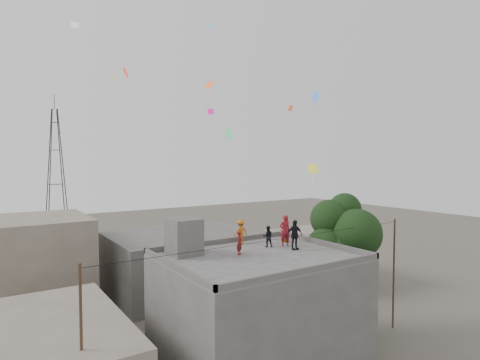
# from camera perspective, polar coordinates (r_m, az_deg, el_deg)

# --- Properties ---
(main_building) EXTENTS (10.00, 8.00, 6.10)m
(main_building) POSITION_cam_1_polar(r_m,az_deg,el_deg) (23.13, 2.59, -18.11)
(main_building) COLOR #4B4846
(main_building) RESTS_ON ground
(parapet) EXTENTS (10.00, 8.00, 0.30)m
(parapet) POSITION_cam_1_polar(r_m,az_deg,el_deg) (22.18, 2.61, -10.37)
(parapet) COLOR #4B4846
(parapet) RESTS_ON main_building
(stair_head_box) EXTENTS (1.60, 1.80, 2.00)m
(stair_head_box) POSITION_cam_1_polar(r_m,az_deg,el_deg) (22.60, -7.98, -7.95)
(stair_head_box) COLOR #4B4846
(stair_head_box) RESTS_ON main_building
(neighbor_north) EXTENTS (12.00, 9.00, 5.00)m
(neighbor_north) POSITION_cam_1_polar(r_m,az_deg,el_deg) (35.84, -8.22, -11.41)
(neighbor_north) COLOR #4B4846
(neighbor_north) RESTS_ON ground
(neighbor_northwest) EXTENTS (9.00, 8.00, 7.00)m
(neighbor_northwest) POSITION_cam_1_polar(r_m,az_deg,el_deg) (34.49, -28.45, -10.59)
(neighbor_northwest) COLOR #6B6155
(neighbor_northwest) RESTS_ON ground
(neighbor_east) EXTENTS (7.00, 8.00, 4.40)m
(neighbor_east) POSITION_cam_1_polar(r_m,az_deg,el_deg) (39.37, 10.73, -10.57)
(neighbor_east) COLOR #6B6155
(neighbor_east) RESTS_ON ground
(tree) EXTENTS (4.90, 4.60, 9.10)m
(tree) POSITION_cam_1_polar(r_m,az_deg,el_deg) (27.49, 14.52, -8.18)
(tree) COLOR black
(tree) RESTS_ON ground
(utility_line) EXTENTS (20.12, 0.62, 7.40)m
(utility_line) POSITION_cam_1_polar(r_m,az_deg,el_deg) (22.21, 5.66, -16.89)
(utility_line) COLOR black
(utility_line) RESTS_ON ground
(transmission_tower) EXTENTS (2.97, 2.97, 20.01)m
(transmission_tower) POSITION_cam_1_polar(r_m,az_deg,el_deg) (58.18, -24.70, 0.40)
(transmission_tower) COLOR black
(transmission_tower) RESTS_ON ground
(person_red_adult) EXTENTS (0.77, 0.59, 1.88)m
(person_red_adult) POSITION_cam_1_polar(r_m,az_deg,el_deg) (24.69, 6.39, -7.15)
(person_red_adult) COLOR maroon
(person_red_adult) RESTS_ON main_building
(person_orange_child) EXTENTS (0.79, 0.58, 1.49)m
(person_orange_child) POSITION_cam_1_polar(r_m,az_deg,el_deg) (25.92, 6.45, -7.10)
(person_orange_child) COLOR #BA5615
(person_orange_child) RESTS_ON main_building
(person_dark_child) EXTENTS (0.76, 0.71, 1.26)m
(person_dark_child) POSITION_cam_1_polar(r_m,az_deg,el_deg) (24.40, 3.96, -8.00)
(person_dark_child) COLOR black
(person_dark_child) RESTS_ON main_building
(person_dark_adult) EXTENTS (1.08, 0.60, 1.75)m
(person_dark_adult) POSITION_cam_1_polar(r_m,az_deg,el_deg) (23.74, 7.76, -7.73)
(person_dark_adult) COLOR black
(person_dark_adult) RESTS_ON main_building
(person_orange_adult) EXTENTS (0.97, 0.56, 1.50)m
(person_orange_adult) POSITION_cam_1_polar(r_m,az_deg,el_deg) (25.26, 0.09, -7.34)
(person_orange_adult) COLOR #BA6015
(person_orange_adult) RESTS_ON main_building
(person_red_child) EXTENTS (0.57, 0.55, 1.31)m
(person_red_child) POSITION_cam_1_polar(r_m,az_deg,el_deg) (22.36, -0.05, -8.93)
(person_red_child) COLOR maroon
(person_red_child) RESTS_ON main_building
(kites) EXTENTS (16.43, 12.99, 12.72)m
(kites) POSITION_cam_1_polar(r_m,az_deg,el_deg) (27.33, -3.43, 12.73)
(kites) COLOR #F33B19
(kites) RESTS_ON ground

